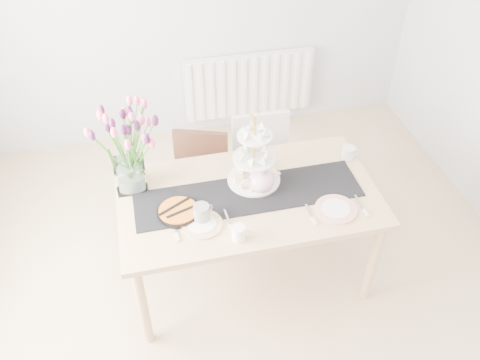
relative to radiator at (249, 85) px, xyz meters
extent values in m
plane|color=tan|center=(-0.50, -2.19, -0.45)|extent=(4.50, 4.50, 0.00)
cube|color=white|center=(0.00, 0.00, 0.00)|extent=(1.20, 0.08, 0.60)
cube|color=tan|center=(-0.44, -1.77, 0.28)|extent=(1.60, 0.90, 0.04)
cylinder|color=tan|center=(-1.17, -2.15, -0.09)|extent=(0.06, 0.06, 0.71)
cylinder|color=tan|center=(0.29, -2.15, -0.09)|extent=(0.06, 0.06, 0.71)
cylinder|color=tan|center=(-1.17, -1.39, -0.09)|extent=(0.06, 0.06, 0.71)
cylinder|color=tan|center=(0.29, -1.39, -0.09)|extent=(0.06, 0.06, 0.71)
cube|color=#351B13|center=(-0.69, -1.28, -0.05)|extent=(0.50, 0.50, 0.04)
cube|color=#351B13|center=(-0.63, -1.11, 0.16)|extent=(0.38, 0.17, 0.37)
cylinder|color=#351B13|center=(-0.92, -1.38, -0.26)|extent=(0.04, 0.04, 0.38)
cylinder|color=#351B13|center=(-0.58, -1.51, -0.26)|extent=(0.04, 0.04, 0.38)
cylinder|color=#351B13|center=(-0.80, -1.05, -0.26)|extent=(0.04, 0.04, 0.38)
cylinder|color=#351B13|center=(-0.46, -1.17, -0.26)|extent=(0.04, 0.04, 0.38)
cube|color=silver|center=(-0.18, -1.27, -0.02)|extent=(0.43, 0.43, 0.04)
cube|color=silver|center=(-0.18, -1.08, 0.20)|extent=(0.42, 0.05, 0.40)
cylinder|color=silver|center=(-0.37, -1.44, -0.24)|extent=(0.04, 0.04, 0.41)
cylinder|color=silver|center=(-0.01, -1.45, -0.24)|extent=(0.04, 0.04, 0.41)
cylinder|color=silver|center=(-0.36, -1.08, -0.24)|extent=(0.04, 0.04, 0.41)
cylinder|color=silver|center=(0.00, -1.09, -0.24)|extent=(0.04, 0.04, 0.41)
cube|color=black|center=(-0.44, -1.77, 0.30)|extent=(1.40, 0.35, 0.01)
cube|color=silver|center=(-1.13, -1.53, 0.39)|extent=(0.19, 0.19, 0.19)
cylinder|color=gold|center=(-0.38, -1.65, 0.55)|extent=(0.01, 0.01, 0.49)
cylinder|color=white|center=(-0.38, -1.65, 0.32)|extent=(0.33, 0.33, 0.01)
cylinder|color=white|center=(-0.38, -1.65, 0.49)|extent=(0.27, 0.27, 0.01)
cylinder|color=white|center=(-0.38, -1.65, 0.66)|extent=(0.21, 0.21, 0.01)
cylinder|color=silver|center=(0.29, -1.57, 0.34)|extent=(0.10, 0.10, 0.09)
cylinder|color=black|center=(-0.88, -1.83, 0.31)|extent=(0.26, 0.26, 0.02)
cylinder|color=orange|center=(-0.88, -1.83, 0.33)|extent=(0.23, 0.23, 0.01)
cylinder|color=gray|center=(-0.76, -1.92, 0.36)|extent=(0.13, 0.13, 0.11)
cylinder|color=white|center=(-0.58, -2.11, 0.35)|extent=(0.08, 0.08, 0.09)
cylinder|color=silver|center=(-0.76, -1.96, 0.31)|extent=(0.25, 0.25, 0.01)
cylinder|color=white|center=(0.03, -2.02, 0.31)|extent=(0.25, 0.25, 0.01)
camera|label=1|loc=(-1.01, -4.00, 2.43)|focal=38.00mm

